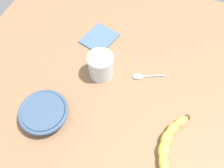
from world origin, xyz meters
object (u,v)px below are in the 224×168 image
banana (169,146)px  smoothie_glass (101,66)px  teaspoon (140,76)px  ceramic_bowl (44,113)px

banana → smoothie_glass: smoothie_glass is taller
smoothie_glass → teaspoon: size_ratio=0.80×
banana → smoothie_glass: size_ratio=2.65×
banana → ceramic_bowl: 38.58cm
banana → smoothie_glass: 33.50cm
teaspoon → smoothie_glass: bearing=-10.0°
banana → teaspoon: size_ratio=2.13×
smoothie_glass → ceramic_bowl: 23.92cm
banana → teaspoon: (-21.24, -14.65, -1.19)cm
banana → smoothie_glass: bearing=-121.8°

